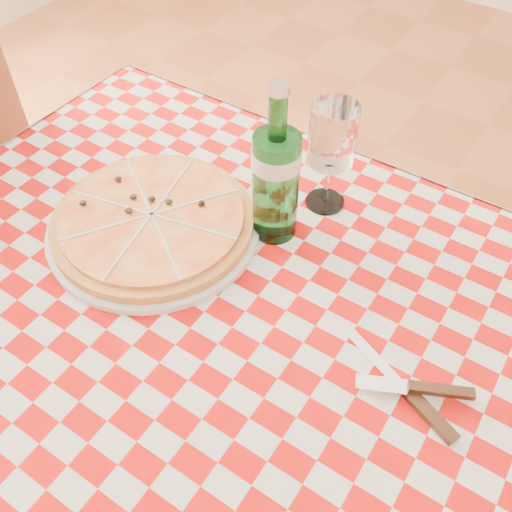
{
  "coord_description": "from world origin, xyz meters",
  "views": [
    {
      "loc": [
        0.3,
        -0.43,
        1.47
      ],
      "look_at": [
        -0.02,
        0.06,
        0.82
      ],
      "focal_mm": 40.0,
      "sensor_mm": 36.0,
      "label": 1
    }
  ],
  "objects": [
    {
      "name": "dining_table",
      "position": [
        0.0,
        0.0,
        0.66
      ],
      "size": [
        1.2,
        0.8,
        0.75
      ],
      "color": "brown",
      "rests_on": "ground"
    },
    {
      "name": "tablecloth",
      "position": [
        0.0,
        0.0,
        0.75
      ],
      "size": [
        1.3,
        0.9,
        0.01
      ],
      "primitive_type": "cube",
      "color": "#A90C0A",
      "rests_on": "dining_table"
    },
    {
      "name": "pizza_plate",
      "position": [
        -0.23,
        0.06,
        0.78
      ],
      "size": [
        0.44,
        0.44,
        0.05
      ],
      "primitive_type": null,
      "rotation": [
        0.0,
        0.0,
        0.21
      ],
      "color": "#C68D42",
      "rests_on": "tablecloth"
    },
    {
      "name": "water_bottle",
      "position": [
        -0.06,
        0.17,
        0.9
      ],
      "size": [
        0.11,
        0.11,
        0.29
      ],
      "primitive_type": null,
      "rotation": [
        0.0,
        0.0,
        -0.41
      ],
      "color": "#186123",
      "rests_on": "tablecloth"
    },
    {
      "name": "wine_glass",
      "position": [
        -0.02,
        0.28,
        0.86
      ],
      "size": [
        0.09,
        0.09,
        0.2
      ],
      "primitive_type": null,
      "rotation": [
        0.0,
        0.0,
        -0.11
      ],
      "color": "white",
      "rests_on": "tablecloth"
    },
    {
      "name": "cutlery",
      "position": [
        0.26,
        0.01,
        0.77
      ],
      "size": [
        0.24,
        0.21,
        0.02
      ],
      "primitive_type": null,
      "rotation": [
        0.0,
        0.0,
        0.1
      ],
      "color": "silver",
      "rests_on": "tablecloth"
    }
  ]
}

